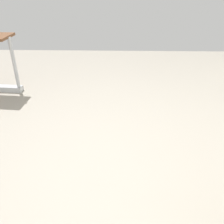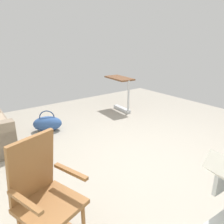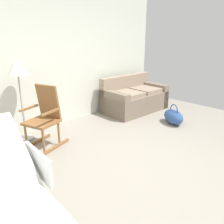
{
  "view_description": "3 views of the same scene",
  "coord_description": "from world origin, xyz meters",
  "px_view_note": "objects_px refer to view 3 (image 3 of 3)",
  "views": [
    {
      "loc": [
        0.09,
        2.19,
        1.62
      ],
      "look_at": [
        0.13,
        0.58,
        0.7
      ],
      "focal_mm": 39.94,
      "sensor_mm": 36.0,
      "label": 1
    },
    {
      "loc": [
        -2.29,
        2.19,
        1.8
      ],
      "look_at": [
        0.21,
        0.3,
        0.73
      ],
      "focal_mm": 35.21,
      "sensor_mm": 36.0,
      "label": 2
    },
    {
      "loc": [
        -2.49,
        -1.69,
        1.84
      ],
      "look_at": [
        -0.19,
        0.65,
        0.74
      ],
      "focal_mm": 37.67,
      "sensor_mm": 36.0,
      "label": 3
    }
  ],
  "objects_px": {
    "couch": "(134,99)",
    "duffel_bag": "(173,117)",
    "rocking_chair": "(44,118)",
    "floor_lamp": "(18,72)"
  },
  "relations": [
    {
      "from": "couch",
      "to": "rocking_chair",
      "type": "height_order",
      "value": "rocking_chair"
    },
    {
      "from": "couch",
      "to": "rocking_chair",
      "type": "bearing_deg",
      "value": -175.29
    },
    {
      "from": "rocking_chair",
      "to": "duffel_bag",
      "type": "bearing_deg",
      "value": -21.39
    },
    {
      "from": "couch",
      "to": "duffel_bag",
      "type": "distance_m",
      "value": 1.19
    },
    {
      "from": "floor_lamp",
      "to": "rocking_chair",
      "type": "bearing_deg",
      "value": -73.34
    },
    {
      "from": "couch",
      "to": "floor_lamp",
      "type": "distance_m",
      "value": 2.88
    },
    {
      "from": "rocking_chair",
      "to": "duffel_bag",
      "type": "xyz_separation_m",
      "value": [
        2.47,
        -0.97,
        -0.35
      ]
    },
    {
      "from": "rocking_chair",
      "to": "duffel_bag",
      "type": "height_order",
      "value": "rocking_chair"
    },
    {
      "from": "couch",
      "to": "floor_lamp",
      "type": "height_order",
      "value": "floor_lamp"
    },
    {
      "from": "floor_lamp",
      "to": "couch",
      "type": "bearing_deg",
      "value": -5.87
    }
  ]
}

